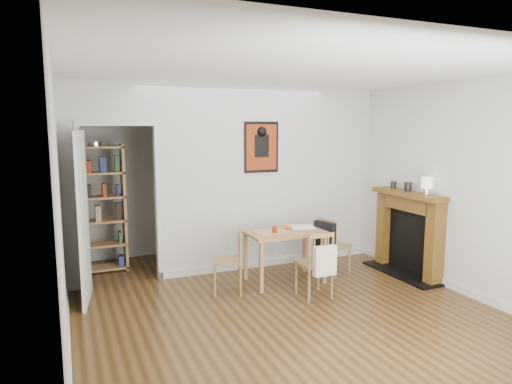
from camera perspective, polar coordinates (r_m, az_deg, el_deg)
name	(u,v)px	position (r m, az deg, el deg)	size (l,w,h in m)	color
ground	(276,303)	(5.49, 2.47, -13.65)	(5.20, 5.20, 0.00)	#55391B
room_shell	(241,180)	(6.41, -1.83, 1.53)	(5.20, 5.20, 5.20)	beige
dining_table	(285,237)	(6.02, 3.59, -5.64)	(1.01, 0.64, 0.69)	#A2714B
chair_left	(227,261)	(5.67, -3.61, -8.61)	(0.51, 0.51, 0.81)	olive
chair_right	(333,245)	(6.43, 9.61, -6.60)	(0.55, 0.51, 0.80)	olive
chair_front	(315,263)	(5.58, 7.34, -8.84)	(0.41, 0.46, 0.81)	olive
bookshelf	(98,210)	(6.77, -19.19, -2.08)	(0.76, 0.30, 1.80)	#A2714B
fireplace	(409,230)	(6.67, 18.57, -4.58)	(0.45, 1.25, 1.16)	brown
red_glass	(275,230)	(5.85, 2.37, -4.76)	(0.07, 0.07, 0.09)	maroon
orange_fruit	(287,226)	(6.11, 3.96, -4.28)	(0.07, 0.07, 0.07)	#FF660D
placemat	(271,231)	(5.95, 1.84, -4.95)	(0.41, 0.30, 0.00)	beige
notebook	(302,227)	(6.22, 5.77, -4.35)	(0.32, 0.23, 0.02)	white
mantel_lamp	(427,184)	(6.30, 20.60, 0.97)	(0.15, 0.15, 0.24)	silver
ceramic_jar_a	(408,187)	(6.61, 18.46, 0.65)	(0.10, 0.10, 0.12)	black
ceramic_jar_b	(393,185)	(6.84, 16.81, 0.86)	(0.08, 0.08, 0.10)	black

